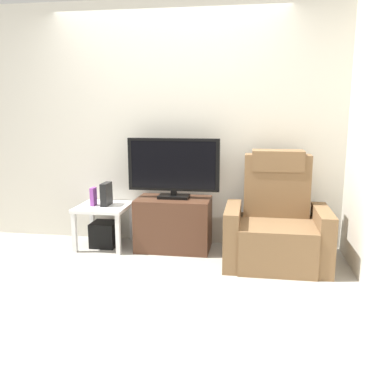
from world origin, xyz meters
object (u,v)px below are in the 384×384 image
at_px(tv_stand, 174,224).
at_px(game_console, 106,194).
at_px(recliner_armchair, 276,225).
at_px(book_upright, 93,197).
at_px(subwoofer_box, 105,234).
at_px(television, 173,167).
at_px(side_table, 104,212).

bearing_deg(tv_stand, game_console, -179.21).
relative_size(recliner_armchair, book_upright, 5.52).
distance_m(recliner_armchair, subwoofer_box, 1.86).
distance_m(subwoofer_box, book_upright, 0.43).
bearing_deg(book_upright, game_console, 12.53).
relative_size(television, subwoofer_box, 3.60).
relative_size(subwoofer_box, book_upright, 1.37).
relative_size(television, game_console, 3.92).
height_order(television, subwoofer_box, television).
bearing_deg(television, tv_stand, -90.00).
height_order(recliner_armchair, side_table, recliner_armchair).
height_order(recliner_armchair, game_console, recliner_armchair).
distance_m(tv_stand, television, 0.61).
height_order(side_table, book_upright, book_upright).
bearing_deg(book_upright, tv_stand, 2.64).
distance_m(television, side_table, 0.92).
bearing_deg(side_table, recliner_armchair, -6.50).
bearing_deg(book_upright, side_table, 11.31).
xyz_separation_m(television, side_table, (-0.77, -0.04, -0.50)).
distance_m(recliner_armchair, side_table, 1.84).
relative_size(tv_stand, television, 0.81).
distance_m(tv_stand, side_table, 0.78).
bearing_deg(subwoofer_box, side_table, 116.57).
bearing_deg(book_upright, television, 3.88).
distance_m(recliner_armchair, book_upright, 1.95).
distance_m(subwoofer_box, game_console, 0.45).
relative_size(tv_stand, subwoofer_box, 2.90).
bearing_deg(recliner_armchair, book_upright, 176.05).
xyz_separation_m(book_upright, game_console, (0.14, 0.03, 0.03)).
relative_size(television, book_upright, 4.93).
height_order(subwoofer_box, book_upright, book_upright).
xyz_separation_m(side_table, book_upright, (-0.10, -0.02, 0.17)).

